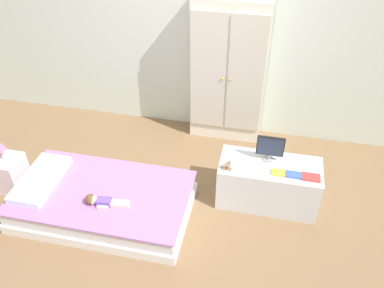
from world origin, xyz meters
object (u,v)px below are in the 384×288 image
bed (103,201)px  tv_stand (268,183)px  book_blue (294,175)px  doll (99,201)px  tv_monitor (270,147)px  rocking_horse_toy (228,165)px  book_red (311,177)px  wardrobe (228,73)px  book_yellow (278,173)px  nightstand (9,173)px

bed → tv_stand: tv_stand is taller
tv_stand → book_blue: bearing=-25.3°
doll → tv_monitor: bearing=25.7°
tv_stand → tv_monitor: bearing=111.0°
book_blue → doll: bearing=-162.7°
bed → book_blue: bearing=12.2°
rocking_horse_toy → book_red: (0.73, 0.04, -0.04)m
wardrobe → book_red: 1.47m
bed → doll: 0.23m
book_yellow → book_red: same height
tv_monitor → book_yellow: tv_monitor is taller
book_red → book_blue: bearing=180.0°
tv_monitor → book_red: size_ratio=1.62×
tv_stand → doll: bearing=-157.1°
book_blue → bed: bearing=-167.8°
bed → book_blue: size_ratio=11.69×
doll → rocking_horse_toy: (1.06, 0.47, 0.21)m
bed → doll: bearing=-73.8°
tv_stand → rocking_horse_toy: size_ratio=8.27×
nightstand → tv_stand: 2.55m
tv_stand → wardrobe: bearing=118.9°
nightstand → book_yellow: bearing=5.3°
doll → book_red: 1.87m
rocking_horse_toy → tv_monitor: bearing=30.8°
nightstand → tv_monitor: tv_monitor is taller
tv_monitor → rocking_horse_toy: tv_monitor is taller
doll → nightstand: 1.13m
rocking_horse_toy → book_red: 0.74m
wardrobe → book_blue: 1.38m
rocking_horse_toy → book_yellow: 0.46m
book_yellow → book_blue: size_ratio=0.89×
doll → rocking_horse_toy: bearing=23.9°
rocking_horse_toy → book_blue: bearing=4.1°
rocking_horse_toy → wardrobe: bearing=98.6°
tv_monitor → book_blue: bearing=-36.2°
nightstand → book_yellow: size_ratio=2.92×
rocking_horse_toy → book_yellow: rocking_horse_toy is taller
wardrobe → book_red: (0.91, -1.10, -0.34)m
tv_stand → nightstand: bearing=-172.4°
bed → nightstand: size_ratio=4.52×
book_yellow → doll: bearing=-161.3°
tv_monitor → book_yellow: 0.24m
nightstand → tv_monitor: (2.50, 0.41, 0.42)m
rocking_horse_toy → tv_stand: bearing=19.9°
tv_stand → tv_monitor: 0.38m
wardrobe → book_blue: (0.76, -1.10, -0.35)m
book_yellow → book_blue: (0.13, 0.00, 0.00)m
rocking_horse_toy → book_red: size_ratio=0.70×
tv_stand → book_yellow: bearing=-54.1°
doll → tv_stand: bearing=22.9°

